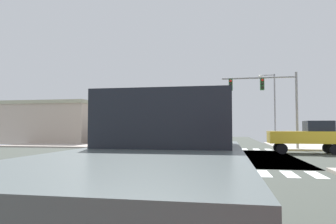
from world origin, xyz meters
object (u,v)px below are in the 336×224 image
bank_building (46,123)px  pickup_crossing_1 (160,174)px  pickup_leading_2 (308,136)px  street_lamp (272,102)px  traffic_signal_mast (267,93)px  sedan_queued_2 (190,133)px  box_truck_trailing_2 (198,123)px  sedan_middle_3 (181,135)px

bank_building → pickup_crossing_1: bearing=-56.3°
bank_building → pickup_leading_2: bearing=-23.3°
street_lamp → bank_building: street_lamp is taller
traffic_signal_mast → street_lamp: street_lamp is taller
sedan_queued_2 → box_truck_trailing_2: box_truck_trailing_2 is taller
sedan_middle_3 → street_lamp: bearing=-169.8°
sedan_queued_2 → street_lamp: bearing=144.4°
traffic_signal_mast → sedan_middle_3: size_ratio=1.51×
traffic_signal_mast → pickup_crossing_1: traffic_signal_mast is taller
bank_building → sedan_queued_2: size_ratio=3.66×
street_lamp → box_truck_trailing_2: (-9.57, 17.98, -2.01)m
traffic_signal_mast → bank_building: size_ratio=0.41×
box_truck_trailing_2 → sedan_middle_3: box_truck_trailing_2 is taller
bank_building → box_truck_trailing_2: bearing=43.3°
pickup_crossing_1 → box_truck_trailing_2: bearing=94.7°
sedan_queued_2 → box_truck_trailing_2: 11.22m
pickup_leading_2 → box_truck_trailing_2: bearing=-159.9°
traffic_signal_mast → sedan_middle_3: 10.57m
box_truck_trailing_2 → bank_building: bearing=43.3°
pickup_leading_2 → traffic_signal_mast: bearing=-145.1°
street_lamp → sedan_middle_3: bearing=-169.8°
box_truck_trailing_2 → sedan_middle_3: (0.00, -19.70, -1.45)m
bank_building → pickup_leading_2: 30.70m
pickup_leading_2 → sedan_middle_3: size_ratio=1.19×
sedan_middle_3 → pickup_leading_2: bearing=139.2°
street_lamp → bank_building: (-27.23, 1.32, -2.09)m
sedan_queued_2 → pickup_crossing_1: bearing=96.0°
bank_building → pickup_leading_2: size_ratio=3.08×
street_lamp → pickup_leading_2: street_lamp is taller
pickup_leading_2 → sedan_queued_2: bearing=-149.2°
bank_building → box_truck_trailing_2: 24.28m
pickup_crossing_1 → sedan_middle_3: size_ratio=1.19×
pickup_crossing_1 → sedan_queued_2: bearing=96.0°
street_lamp → box_truck_trailing_2: size_ratio=1.05×
street_lamp → bank_building: size_ratio=0.48×
street_lamp → pickup_crossing_1: 31.81m
bank_building → box_truck_trailing_2: (17.66, 16.66, 0.08)m
traffic_signal_mast → pickup_leading_2: bearing=-55.1°
traffic_signal_mast → pickup_leading_2: (2.38, -3.41, -3.50)m
traffic_signal_mast → bank_building: traffic_signal_mast is taller
street_lamp → pickup_crossing_1: (-5.57, -31.15, -3.28)m
sedan_queued_2 → bank_building: bearing=17.4°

